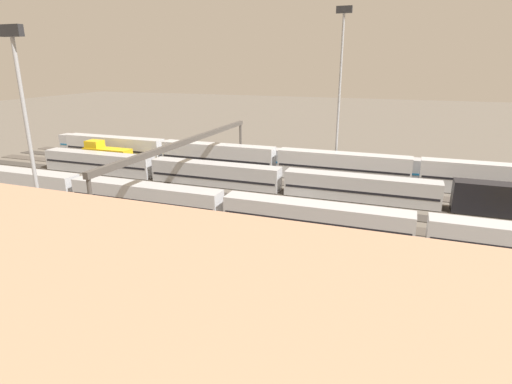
{
  "coord_description": "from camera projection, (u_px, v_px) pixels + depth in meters",
  "views": [
    {
      "loc": [
        -14.21,
        56.84,
        20.11
      ],
      "look_at": [
        5.15,
        3.77,
        2.5
      ],
      "focal_mm": 29.15,
      "sensor_mm": 36.0,
      "label": 1
    }
  ],
  "objects": [
    {
      "name": "train_on_track_6",
      "position": [
        298.0,
        216.0,
        51.19
      ],
      "size": [
        114.8,
        3.06,
        4.4
      ],
      "color": "maroon",
      "rests_on": "ground_plane"
    },
    {
      "name": "train_on_track_3",
      "position": [
        270.0,
        179.0,
        67.41
      ],
      "size": [
        90.6,
        3.06,
        4.4
      ],
      "color": "black",
      "rests_on": "ground_plane"
    },
    {
      "name": "track_bed_2",
      "position": [
        312.0,
        186.0,
        70.56
      ],
      "size": [
        140.0,
        2.8,
        0.12
      ],
      "primitive_type": "cube",
      "color": "#4C443D",
      "rests_on": "ground_plane"
    },
    {
      "name": "light_mast_0",
      "position": [
        341.0,
        71.0,
        76.49
      ],
      "size": [
        2.8,
        0.7,
        29.73
      ],
      "color": "#9EA0A5",
      "rests_on": "ground_plane"
    },
    {
      "name": "track_bed_4",
      "position": [
        297.0,
        204.0,
        61.59
      ],
      "size": [
        140.0,
        2.8,
        0.12
      ],
      "primitive_type": "cube",
      "color": "#3D3833",
      "rests_on": "ground_plane"
    },
    {
      "name": "track_bed_1",
      "position": [
        318.0,
        179.0,
        75.05
      ],
      "size": [
        140.0,
        2.8,
        0.12
      ],
      "primitive_type": "cube",
      "color": "#3D3833",
      "rests_on": "ground_plane"
    },
    {
      "name": "light_mast_1",
      "position": [
        24.0,
        106.0,
        45.57
      ],
      "size": [
        2.8,
        0.7,
        23.93
      ],
      "color": "#9EA0A5",
      "rests_on": "ground_plane"
    },
    {
      "name": "track_bed_8",
      "position": [
        249.0,
        262.0,
        43.66
      ],
      "size": [
        140.0,
        2.8,
        0.12
      ],
      "primitive_type": "cube",
      "color": "#4C443D",
      "rests_on": "ground_plane"
    },
    {
      "name": "track_bed_0",
      "position": [
        324.0,
        172.0,
        79.53
      ],
      "size": [
        140.0,
        2.8,
        0.12
      ],
      "primitive_type": "cube",
      "color": "#4C443D",
      "rests_on": "ground_plane"
    },
    {
      "name": "track_bed_3",
      "position": [
        305.0,
        195.0,
        66.08
      ],
      "size": [
        140.0,
        2.8,
        0.12
      ],
      "primitive_type": "cube",
      "color": "#3D3833",
      "rests_on": "ground_plane"
    },
    {
      "name": "track_bed_7",
      "position": [
        265.0,
        244.0,
        48.14
      ],
      "size": [
        140.0,
        2.8,
        0.12
      ],
      "primitive_type": "cube",
      "color": "#4C443D",
      "rests_on": "ground_plane"
    },
    {
      "name": "track_bed_5",
      "position": [
        288.0,
        215.0,
        57.11
      ],
      "size": [
        140.0,
        2.8,
        0.12
      ],
      "primitive_type": "cube",
      "color": "#4C443D",
      "rests_on": "ground_plane"
    },
    {
      "name": "signal_gantry",
      "position": [
        188.0,
        145.0,
        65.17
      ],
      "size": [
        0.7,
        45.0,
        8.8
      ],
      "color": "#4C4742",
      "rests_on": "ground_plane"
    },
    {
      "name": "train_on_track_0",
      "position": [
        298.0,
        160.0,
        80.62
      ],
      "size": [
        114.8,
        3.06,
        4.4
      ],
      "color": "#1E6B9E",
      "rests_on": "ground_plane"
    },
    {
      "name": "train_on_track_1",
      "position": [
        343.0,
        167.0,
        72.91
      ],
      "size": [
        119.8,
        3.06,
        5.0
      ],
      "color": "silver",
      "rests_on": "ground_plane"
    },
    {
      "name": "train_on_track_2",
      "position": [
        107.0,
        156.0,
        83.77
      ],
      "size": [
        10.0,
        3.0,
        5.0
      ],
      "color": "gold",
      "rests_on": "ground_plane"
    },
    {
      "name": "ground_plane",
      "position": [
        297.0,
        204.0,
        61.61
      ],
      "size": [
        400.0,
        400.0,
        0.0
      ],
      "primitive_type": "plane",
      "color": "#60594F"
    },
    {
      "name": "track_bed_6",
      "position": [
        277.0,
        228.0,
        52.63
      ],
      "size": [
        140.0,
        2.8,
        0.12
      ],
      "primitive_type": "cube",
      "color": "#3D3833",
      "rests_on": "ground_plane"
    }
  ]
}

